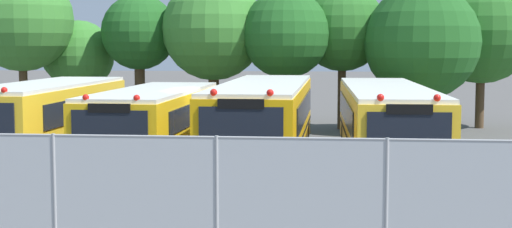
% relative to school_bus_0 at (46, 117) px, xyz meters
% --- Properties ---
extents(ground_plane, '(160.00, 160.00, 0.00)m').
position_rel_school_bus_0_xyz_m(ground_plane, '(5.49, -0.15, -1.41)').
color(ground_plane, '#514F4C').
extents(school_bus_0, '(2.74, 9.58, 2.68)m').
position_rel_school_bus_0_xyz_m(school_bus_0, '(0.00, 0.00, 0.00)').
color(school_bus_0, yellow).
rests_on(school_bus_0, ground_plane).
extents(school_bus_1, '(2.78, 9.34, 2.50)m').
position_rel_school_bus_0_xyz_m(school_bus_1, '(3.68, -0.23, -0.09)').
color(school_bus_1, yellow).
rests_on(school_bus_1, ground_plane).
extents(school_bus_2, '(2.66, 11.67, 2.74)m').
position_rel_school_bus_0_xyz_m(school_bus_2, '(7.24, -0.22, 0.03)').
color(school_bus_2, '#EAA80C').
rests_on(school_bus_2, ground_plane).
extents(school_bus_3, '(2.74, 11.71, 2.65)m').
position_rel_school_bus_0_xyz_m(school_bus_3, '(11.05, -0.30, -0.01)').
color(school_bus_3, yellow).
rests_on(school_bus_3, ground_plane).
extents(tree_0, '(4.57, 4.57, 7.16)m').
position_rel_school_bus_0_xyz_m(tree_0, '(-4.37, 8.48, 3.48)').
color(tree_0, '#4C3823').
rests_on(tree_0, ground_plane).
extents(tree_1, '(3.37, 3.32, 4.93)m').
position_rel_school_bus_0_xyz_m(tree_1, '(-2.66, 10.69, 1.83)').
color(tree_1, '#4C3823').
rests_on(tree_1, ground_plane).
extents(tree_2, '(3.43, 3.43, 6.07)m').
position_rel_school_bus_0_xyz_m(tree_2, '(0.66, 9.76, 3.01)').
color(tree_2, '#4C3823').
rests_on(tree_2, ground_plane).
extents(tree_3, '(4.56, 4.56, 6.75)m').
position_rel_school_bus_0_xyz_m(tree_3, '(4.14, 9.37, 2.95)').
color(tree_3, '#4C3823').
rests_on(tree_3, ground_plane).
extents(tree_4, '(3.82, 3.82, 6.16)m').
position_rel_school_bus_0_xyz_m(tree_4, '(7.44, 8.60, 2.80)').
color(tree_4, '#4C3823').
rests_on(tree_4, ground_plane).
extents(tree_5, '(3.86, 3.86, 6.45)m').
position_rel_school_bus_0_xyz_m(tree_5, '(9.69, 10.03, 3.03)').
color(tree_5, '#4C3823').
rests_on(tree_5, ground_plane).
extents(tree_6, '(4.91, 4.91, 6.35)m').
position_rel_school_bus_0_xyz_m(tree_6, '(13.07, 8.61, 2.59)').
color(tree_6, '#4C3823').
rests_on(tree_6, ground_plane).
extents(tree_7, '(4.73, 4.73, 6.76)m').
position_rel_school_bus_0_xyz_m(tree_7, '(15.94, 11.02, 2.93)').
color(tree_7, '#4C3823').
rests_on(tree_7, ground_plane).
extents(chainlink_fence, '(16.12, 0.07, 2.09)m').
position_rel_school_bus_0_xyz_m(chainlink_fence, '(5.60, -9.84, -0.33)').
color(chainlink_fence, '#9EA0A3').
rests_on(chainlink_fence, ground_plane).
extents(traffic_cone, '(0.51, 0.51, 0.67)m').
position_rel_school_bus_0_xyz_m(traffic_cone, '(10.61, -9.13, -1.07)').
color(traffic_cone, '#EA5914').
rests_on(traffic_cone, ground_plane).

